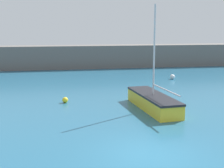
{
  "coord_description": "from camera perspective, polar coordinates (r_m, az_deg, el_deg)",
  "views": [
    {
      "loc": [
        -3.53,
        -11.31,
        4.99
      ],
      "look_at": [
        0.35,
        10.43,
        0.92
      ],
      "focal_mm": 50.0,
      "sensor_mm": 36.0,
      "label": 1
    }
  ],
  "objects": [
    {
      "name": "ground_plane",
      "position": [
        12.89,
        6.82,
        -12.88
      ],
      "size": [
        120.0,
        120.0,
        0.2
      ],
      "primitive_type": "cube",
      "color": "#235B7A"
    },
    {
      "name": "mooring_buoy_white",
      "position": [
        30.59,
        10.98,
        1.31
      ],
      "size": [
        0.46,
        0.46,
        0.46
      ],
      "primitive_type": "sphere",
      "color": "white",
      "rests_on": "ground_plane"
    },
    {
      "name": "harbor_breakwater",
      "position": [
        38.48,
        -4.82,
        5.02
      ],
      "size": [
        59.53,
        2.81,
        2.74
      ],
      "primitive_type": "cube",
      "color": "#66605B",
      "rests_on": "ground_plane"
    },
    {
      "name": "sailboat_tall_mast",
      "position": [
        19.28,
        7.51,
        -3.15
      ],
      "size": [
        1.95,
        6.29,
        6.29
      ],
      "rotation": [
        0.0,
        0.0,
        1.66
      ],
      "color": "yellow",
      "rests_on": "ground_plane"
    },
    {
      "name": "mooring_buoy_yellow",
      "position": [
        20.96,
        -8.57,
        -2.9
      ],
      "size": [
        0.38,
        0.38,
        0.38
      ],
      "primitive_type": "sphere",
      "color": "yellow",
      "rests_on": "ground_plane"
    }
  ]
}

